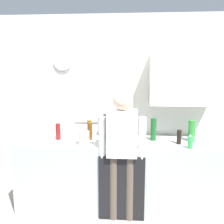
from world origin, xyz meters
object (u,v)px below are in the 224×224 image
Objects in this scene: dish_soap at (190,142)px; storage_canister at (84,138)px; bottle_dark_sauce at (179,137)px; person_at_sink at (122,146)px; bottle_amber_beer at (90,131)px; bottle_olive_oil at (89,129)px; coffee_maker at (110,127)px; bottle_clear_soda at (192,131)px; bottle_green_wine at (153,129)px; cup_terracotta_mug at (83,134)px; cup_white_mug at (128,138)px; bottle_red_vinegar at (58,131)px.

dish_soap is 1.30m from storage_canister.
bottle_dark_sauce is 0.76m from person_at_sink.
bottle_amber_beer is 0.92× the size of bottle_olive_oil.
bottle_clear_soda is at bearing -4.37° from coffee_maker.
bottle_amber_beer is 0.77× the size of bottle_green_wine.
bottle_clear_soda is 1.56× the size of dish_soap.
storage_canister is (-0.29, -0.34, -0.06)m from coffee_maker.
cup_terracotta_mug is at bearing 103.00° from storage_canister.
person_at_sink reaches higher than coffee_maker.
coffee_maker reaches higher than bottle_clear_soda.
bottle_clear_soda is 0.33m from dish_soap.
bottle_clear_soda is 1.56× the size of bottle_dark_sauce.
bottle_dark_sauce is at bearing -9.49° from bottle_olive_oil.
dish_soap is at bearing -18.65° from cup_white_mug.
bottle_amber_beer reaches higher than storage_canister.
coffee_maker is 0.51m from person_at_sink.
bottle_olive_oil is 0.55m from cup_white_mug.
bottle_dark_sauce is at bearing -3.04° from bottle_red_vinegar.
bottle_dark_sauce is (-0.18, -0.13, -0.05)m from bottle_clear_soda.
cup_white_mug is at bearing -175.69° from bottle_clear_soda.
coffee_maker is 1.43× the size of bottle_amber_beer.
bottle_green_wine is 1.28m from bottle_red_vinegar.
bottle_amber_beer is 0.85m from bottle_green_wine.
bottle_red_vinegar is 1.29× the size of storage_canister.
dish_soap is at bearing -8.94° from bottle_red_vinegar.
bottle_green_wine is 1.07× the size of bottle_clear_soda.
bottle_olive_oil reaches higher than dish_soap.
coffee_maker is 1.09m from bottle_clear_soda.
bottle_red_vinegar is at bearing -177.40° from bottle_green_wine.
coffee_maker is 0.28m from bottle_olive_oil.
storage_canister is (-0.04, -0.23, -0.03)m from bottle_amber_beer.
cup_terracotta_mug is 0.65m from cup_white_mug.
bottle_amber_beer is 1.28× the size of bottle_dark_sauce.
bottle_amber_beer is 1.28× the size of dish_soap.
bottle_dark_sauce is at bearing -6.31° from cup_white_mug.
coffee_maker is at bearing 149.89° from cup_white_mug.
bottle_clear_soda is 1.77m from bottle_red_vinegar.
storage_canister is at bearing 177.44° from dish_soap.
storage_canister is at bearing 173.49° from person_at_sink.
bottle_dark_sauce is (1.59, -0.08, -0.02)m from bottle_red_vinegar.
bottle_olive_oil is at bearing 86.81° from storage_canister.
bottle_green_wine is at bearing 51.01° from person_at_sink.
dish_soap is (0.41, -0.32, -0.07)m from bottle_green_wine.
bottle_clear_soda is (0.50, -0.01, -0.01)m from bottle_green_wine.
cup_terracotta_mug is at bearing 176.37° from bottle_clear_soda.
bottle_green_wine is at bearing 2.60° from bottle_red_vinegar.
bottle_green_wine is at bearing -3.63° from bottle_olive_oil.
storage_canister is (-1.38, -0.26, -0.05)m from bottle_clear_soda.
bottle_olive_oil reaches higher than bottle_red_vinegar.
bottle_olive_oil reaches higher than cup_terracotta_mug.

